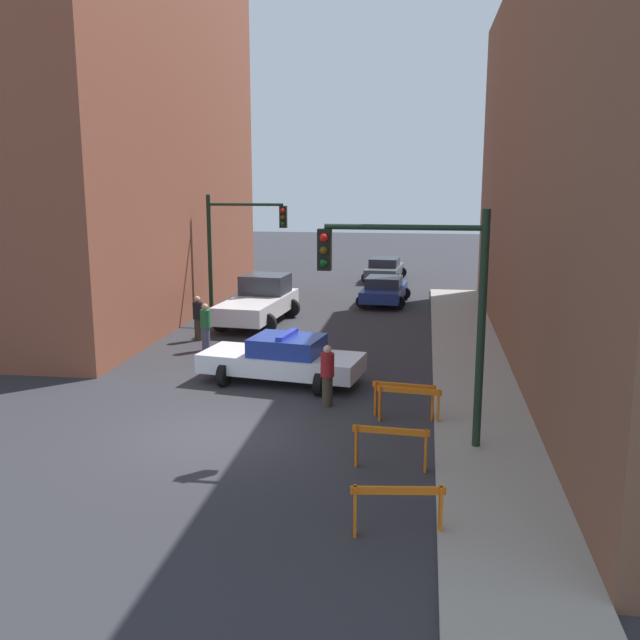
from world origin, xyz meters
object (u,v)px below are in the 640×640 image
at_px(pedestrian_crossing, 206,326).
at_px(barrier_front, 398,502).
at_px(barrier_back, 409,399).
at_px(parked_car_mid, 385,269).
at_px(white_truck, 259,301).
at_px(barrier_corner, 404,394).
at_px(pedestrian_corner, 198,318).
at_px(parked_car_near, 384,290).
at_px(traffic_cone, 323,379).
at_px(barrier_mid, 391,441).
at_px(police_car, 283,359).
at_px(pedestrian_sidewalk, 327,375).
at_px(traffic_light_near, 427,293).
at_px(traffic_light_far, 234,238).

xyz_separation_m(pedestrian_crossing, barrier_front, (7.13, -12.11, -0.24)).
bearing_deg(barrier_back, parked_car_mid, 94.73).
xyz_separation_m(white_truck, barrier_corner, (6.28, -10.96, -0.29)).
distance_m(white_truck, pedestrian_corner, 3.77).
bearing_deg(white_truck, pedestrian_crossing, -93.44).
bearing_deg(parked_car_near, traffic_cone, -89.83).
bearing_deg(barrier_mid, pedestrian_crossing, 126.47).
distance_m(police_car, barrier_back, 4.78).
relative_size(parked_car_mid, pedestrian_sidewalk, 2.67).
bearing_deg(white_truck, parked_car_mid, 76.52).
bearing_deg(traffic_light_near, parked_car_mid, 95.23).
distance_m(pedestrian_corner, barrier_corner, 10.82).
relative_size(parked_car_near, pedestrian_crossing, 2.66).
bearing_deg(barrier_back, barrier_front, -90.42).
bearing_deg(parked_car_mid, barrier_mid, -82.03).
distance_m(white_truck, traffic_cone, 9.75).
relative_size(traffic_light_far, barrier_front, 3.26).
bearing_deg(barrier_corner, white_truck, 119.79).
distance_m(barrier_back, traffic_cone, 3.48).
bearing_deg(pedestrian_crossing, pedestrian_corner, -145.22).
bearing_deg(barrier_mid, traffic_light_far, 115.89).
bearing_deg(pedestrian_sidewalk, traffic_cone, -79.92).
xyz_separation_m(traffic_light_near, parked_car_near, (-1.94, 18.10, -2.86)).
xyz_separation_m(pedestrian_corner, traffic_cone, (5.43, -5.45, -0.54)).
bearing_deg(traffic_cone, parked_car_near, 86.32).
xyz_separation_m(traffic_light_near, traffic_cone, (-2.84, 4.02, -3.21)).
height_order(barrier_mid, barrier_back, same).
xyz_separation_m(white_truck, pedestrian_corner, (-1.51, -3.46, -0.04)).
bearing_deg(barrier_corner, pedestrian_corner, 136.04).
bearing_deg(pedestrian_corner, pedestrian_sidewalk, 48.61).
distance_m(pedestrian_crossing, barrier_mid, 11.56).
bearing_deg(parked_car_near, barrier_corner, -81.04).
distance_m(traffic_light_far, barrier_front, 19.76).
height_order(pedestrian_crossing, barrier_front, pedestrian_crossing).
bearing_deg(barrier_mid, white_truck, 113.28).
distance_m(parked_car_near, barrier_front, 22.25).
height_order(parked_car_mid, barrier_corner, parked_car_mid).
relative_size(white_truck, barrier_corner, 3.49).
height_order(pedestrian_corner, barrier_front, pedestrian_corner).
xyz_separation_m(police_car, barrier_front, (3.71, -8.65, -0.11)).
bearing_deg(parked_car_near, pedestrian_corner, -122.44).
distance_m(police_car, pedestrian_corner, 6.44).
bearing_deg(traffic_cone, barrier_front, -73.25).
bearing_deg(traffic_light_near, traffic_cone, 125.22).
height_order(white_truck, pedestrian_crossing, white_truck).
relative_size(parked_car_near, barrier_front, 2.77).
distance_m(police_car, parked_car_mid, 21.32).
relative_size(traffic_light_far, barrier_mid, 3.25).
bearing_deg(pedestrian_crossing, barrier_back, 55.65).
relative_size(pedestrian_sidewalk, traffic_cone, 2.53).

